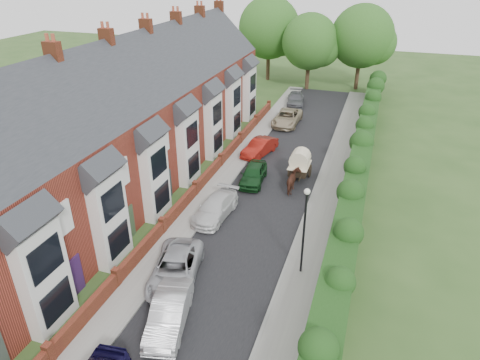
% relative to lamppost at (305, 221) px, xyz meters
% --- Properties ---
extents(ground, '(140.00, 140.00, 0.00)m').
position_rel_lamppost_xyz_m(ground, '(-3.40, -4.00, -3.30)').
color(ground, '#2D4C1E').
rests_on(ground, ground).
extents(road, '(6.00, 58.00, 0.02)m').
position_rel_lamppost_xyz_m(road, '(-3.90, 7.00, -3.29)').
color(road, black).
rests_on(road, ground).
extents(pavement_hedge_side, '(2.20, 58.00, 0.12)m').
position_rel_lamppost_xyz_m(pavement_hedge_side, '(0.20, 7.00, -3.24)').
color(pavement_hedge_side, gray).
rests_on(pavement_hedge_side, ground).
extents(pavement_house_side, '(1.70, 58.00, 0.12)m').
position_rel_lamppost_xyz_m(pavement_house_side, '(-7.75, 7.00, -3.24)').
color(pavement_house_side, gray).
rests_on(pavement_house_side, ground).
extents(kerb_hedge_side, '(0.18, 58.00, 0.13)m').
position_rel_lamppost_xyz_m(kerb_hedge_side, '(-0.85, 7.00, -3.23)').
color(kerb_hedge_side, gray).
rests_on(kerb_hedge_side, ground).
extents(kerb_house_side, '(0.18, 58.00, 0.13)m').
position_rel_lamppost_xyz_m(kerb_house_side, '(-6.95, 7.00, -3.23)').
color(kerb_house_side, gray).
rests_on(kerb_house_side, ground).
extents(hedge, '(2.10, 58.00, 2.85)m').
position_rel_lamppost_xyz_m(hedge, '(2.00, 7.00, -1.70)').
color(hedge, '#173812').
rests_on(hedge, ground).
extents(terrace_row, '(9.05, 40.50, 11.50)m').
position_rel_lamppost_xyz_m(terrace_row, '(-14.27, 5.98, 1.18)').
color(terrace_row, maroon).
rests_on(terrace_row, ground).
extents(garden_wall_row, '(0.35, 40.35, 1.10)m').
position_rel_lamppost_xyz_m(garden_wall_row, '(-8.75, 6.00, -2.84)').
color(garden_wall_row, brown).
rests_on(garden_wall_row, ground).
extents(lamppost, '(0.32, 0.32, 5.16)m').
position_rel_lamppost_xyz_m(lamppost, '(0.00, 0.00, 0.00)').
color(lamppost, black).
rests_on(lamppost, ground).
extents(tree_far_left, '(7.14, 6.80, 9.29)m').
position_rel_lamppost_xyz_m(tree_far_left, '(-6.05, 36.08, 2.41)').
color(tree_far_left, '#332316').
rests_on(tree_far_left, ground).
extents(tree_far_right, '(7.98, 7.60, 10.31)m').
position_rel_lamppost_xyz_m(tree_far_right, '(-0.01, 38.08, 3.02)').
color(tree_far_right, '#332316').
rests_on(tree_far_right, ground).
extents(tree_far_back, '(8.40, 8.00, 10.82)m').
position_rel_lamppost_xyz_m(tree_far_back, '(-11.99, 39.08, 3.32)').
color(tree_far_back, '#332316').
rests_on(tree_far_back, ground).
extents(car_silver_a, '(2.44, 4.52, 1.41)m').
position_rel_lamppost_xyz_m(car_silver_a, '(-5.00, -5.51, -2.59)').
color(car_silver_a, '#BCBBC0').
rests_on(car_silver_a, ground).
extents(car_silver_b, '(3.37, 5.38, 1.39)m').
position_rel_lamppost_xyz_m(car_silver_b, '(-6.11, -2.60, -2.60)').
color(car_silver_b, '#A9AAB0').
rests_on(car_silver_b, ground).
extents(car_white, '(2.16, 4.62, 1.31)m').
position_rel_lamppost_xyz_m(car_white, '(-6.40, 3.82, -2.64)').
color(car_white, silver).
rests_on(car_white, ground).
extents(car_green, '(1.98, 4.18, 1.38)m').
position_rel_lamppost_xyz_m(car_green, '(-5.44, 9.20, -2.61)').
color(car_green, '#113917').
rests_on(car_green, ground).
extents(car_red, '(2.45, 4.39, 1.37)m').
position_rel_lamppost_xyz_m(car_red, '(-6.40, 14.20, -2.61)').
color(car_red, maroon).
rests_on(car_red, ground).
extents(car_beige, '(2.43, 5.14, 1.42)m').
position_rel_lamppost_xyz_m(car_beige, '(-5.86, 22.29, -2.59)').
color(car_beige, tan).
rests_on(car_beige, ground).
extents(car_grey, '(2.54, 4.76, 1.31)m').
position_rel_lamppost_xyz_m(car_grey, '(-6.40, 29.00, -2.64)').
color(car_grey, '#515358').
rests_on(car_grey, ground).
extents(horse, '(1.01, 2.00, 1.64)m').
position_rel_lamppost_xyz_m(horse, '(-2.28, 8.67, -2.48)').
color(horse, '#4A271B').
rests_on(horse, ground).
extents(horse_cart, '(1.53, 3.38, 2.44)m').
position_rel_lamppost_xyz_m(horse_cart, '(-2.28, 10.76, -1.90)').
color(horse_cart, black).
rests_on(horse_cart, ground).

